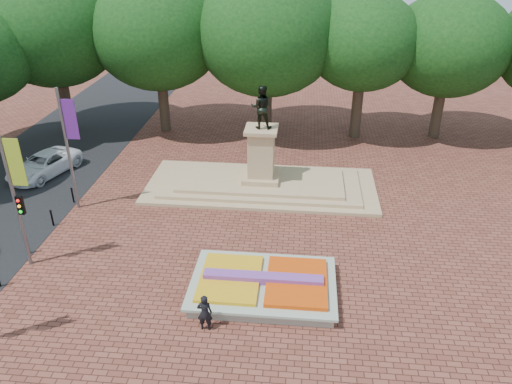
{
  "coord_description": "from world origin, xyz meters",
  "views": [
    {
      "loc": [
        2.42,
        -19.3,
        14.07
      ],
      "look_at": [
        0.17,
        3.2,
        2.2
      ],
      "focal_mm": 35.0,
      "sensor_mm": 36.0,
      "label": 1
    }
  ],
  "objects": [
    {
      "name": "pedestrian",
      "position": [
        -1.08,
        -4.51,
        0.83
      ],
      "size": [
        0.62,
        0.43,
        1.65
      ],
      "primitive_type": "imported",
      "rotation": [
        0.0,
        0.0,
        3.2
      ],
      "color": "black",
      "rests_on": "ground"
    },
    {
      "name": "van",
      "position": [
        -14.13,
        8.46,
        0.71
      ],
      "size": [
        3.85,
        5.58,
        1.42
      ],
      "primitive_type": "imported",
      "rotation": [
        0.0,
        0.0,
        -0.32
      ],
      "color": "white",
      "rests_on": "ground"
    },
    {
      "name": "tree_row_back",
      "position": [
        2.33,
        18.0,
        6.67
      ],
      "size": [
        44.8,
        8.8,
        10.43
      ],
      "color": "#34261C",
      "rests_on": "ground"
    },
    {
      "name": "ground",
      "position": [
        0.0,
        0.0,
        0.0
      ],
      "size": [
        90.0,
        90.0,
        0.0
      ],
      "primitive_type": "plane",
      "color": "brown",
      "rests_on": "ground"
    },
    {
      "name": "bollard_row",
      "position": [
        -10.7,
        -1.5,
        0.53
      ],
      "size": [
        0.12,
        13.12,
        0.98
      ],
      "color": "black",
      "rests_on": "ground"
    },
    {
      "name": "flower_bed",
      "position": [
        1.03,
        -2.0,
        0.38
      ],
      "size": [
        6.3,
        4.3,
        0.91
      ],
      "color": "gray",
      "rests_on": "ground"
    },
    {
      "name": "banner_poles",
      "position": [
        -10.08,
        -1.31,
        3.88
      ],
      "size": [
        0.88,
        11.17,
        7.0
      ],
      "color": "slate",
      "rests_on": "ground"
    },
    {
      "name": "asphalt_street",
      "position": [
        -15.0,
        5.0,
        0.01
      ],
      "size": [
        9.0,
        90.0,
        0.02
      ],
      "primitive_type": "cube",
      "color": "black",
      "rests_on": "ground"
    },
    {
      "name": "monument",
      "position": [
        0.0,
        8.0,
        0.88
      ],
      "size": [
        14.0,
        6.0,
        6.4
      ],
      "color": "tan",
      "rests_on": "ground"
    }
  ]
}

